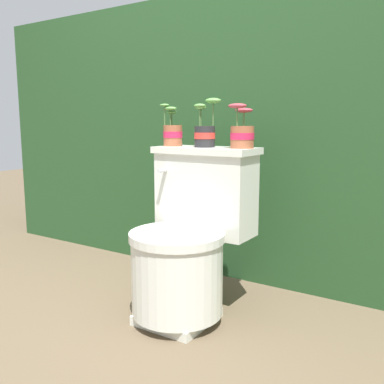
{
  "coord_description": "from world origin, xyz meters",
  "views": [
    {
      "loc": [
        1.1,
        -1.41,
        0.87
      ],
      "look_at": [
        0.08,
        0.17,
        0.56
      ],
      "focal_mm": 40.0,
      "sensor_mm": 36.0,
      "label": 1
    }
  ],
  "objects_px": {
    "potted_plant_left": "(172,132)",
    "toilet": "(188,241)",
    "potted_plant_midleft": "(205,131)",
    "potted_plant_middle": "(242,133)"
  },
  "relations": [
    {
      "from": "potted_plant_left",
      "to": "toilet",
      "type": "bearing_deg",
      "value": -37.37
    },
    {
      "from": "potted_plant_midleft",
      "to": "potted_plant_middle",
      "type": "distance_m",
      "value": 0.18
    },
    {
      "from": "potted_plant_middle",
      "to": "toilet",
      "type": "bearing_deg",
      "value": -138.73
    },
    {
      "from": "potted_plant_left",
      "to": "potted_plant_middle",
      "type": "bearing_deg",
      "value": 2.59
    },
    {
      "from": "potted_plant_middle",
      "to": "potted_plant_left",
      "type": "bearing_deg",
      "value": -177.41
    },
    {
      "from": "toilet",
      "to": "potted_plant_left",
      "type": "xyz_separation_m",
      "value": [
        -0.18,
        0.14,
        0.48
      ]
    },
    {
      "from": "toilet",
      "to": "potted_plant_middle",
      "type": "relative_size",
      "value": 3.9
    },
    {
      "from": "potted_plant_midleft",
      "to": "potted_plant_left",
      "type": "bearing_deg",
      "value": -179.36
    },
    {
      "from": "potted_plant_left",
      "to": "potted_plant_middle",
      "type": "xyz_separation_m",
      "value": [
        0.36,
        0.02,
        0.0
      ]
    },
    {
      "from": "toilet",
      "to": "potted_plant_left",
      "type": "relative_size",
      "value": 3.76
    }
  ]
}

